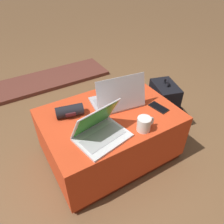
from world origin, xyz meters
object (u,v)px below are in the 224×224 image
at_px(wrist_brace, 70,111).
at_px(coffee_mug, 144,124).
at_px(laptop_near, 100,131).
at_px(cell_phone, 159,107).
at_px(backpack, 164,106).
at_px(laptop_far, 118,99).

distance_m(wrist_brace, coffee_mug, 0.54).
bearing_deg(coffee_mug, laptop_near, 161.98).
bearing_deg(cell_phone, backpack, -153.17).
bearing_deg(laptop_far, laptop_near, 48.41).
height_order(laptop_near, laptop_far, laptop_far).
relative_size(laptop_far, wrist_brace, 1.93).
xyz_separation_m(cell_phone, wrist_brace, (-0.61, 0.26, 0.04)).
xyz_separation_m(cell_phone, coffee_mug, (-0.25, -0.13, 0.05)).
height_order(cell_phone, backpack, backpack).
distance_m(cell_phone, backpack, 0.41).
height_order(laptop_near, coffee_mug, laptop_near).
height_order(backpack, wrist_brace, wrist_brace).
xyz_separation_m(cell_phone, backpack, (0.28, 0.21, -0.22)).
height_order(cell_phone, wrist_brace, wrist_brace).
height_order(laptop_far, backpack, laptop_far).
bearing_deg(coffee_mug, wrist_brace, 132.76).
relative_size(laptop_near, coffee_mug, 2.79).
bearing_deg(wrist_brace, coffee_mug, -47.24).
bearing_deg(backpack, coffee_mug, 139.43).
distance_m(laptop_near, cell_phone, 0.53).
bearing_deg(laptop_near, laptop_far, 28.86).
bearing_deg(laptop_near, cell_phone, -6.74).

